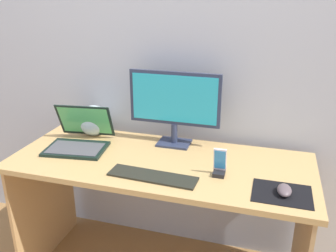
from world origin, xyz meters
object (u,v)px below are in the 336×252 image
(monitor, at_px, (174,104))
(keyboard_external, at_px, (153,176))
(fishbowl, at_px, (94,120))
(phone_in_dock, at_px, (219,166))
(laptop, at_px, (79,139))
(mouse, at_px, (284,190))

(monitor, bearing_deg, keyboard_external, -88.99)
(fishbowl, xyz_separation_m, phone_in_dock, (0.80, -0.30, -0.04))
(fishbowl, bearing_deg, laptop, -87.84)
(laptop, xyz_separation_m, mouse, (1.09, -0.20, -0.02))
(mouse, relative_size, phone_in_dock, 0.72)
(monitor, xyz_separation_m, keyboard_external, (0.01, -0.40, -0.23))
(laptop, height_order, mouse, laptop)
(keyboard_external, xyz_separation_m, mouse, (0.59, 0.02, 0.02))
(monitor, height_order, fishbowl, monitor)
(fishbowl, xyz_separation_m, keyboard_external, (0.51, -0.41, -0.08))
(mouse, bearing_deg, laptop, 167.53)
(keyboard_external, bearing_deg, phone_in_dock, 23.15)
(keyboard_external, bearing_deg, mouse, 4.47)
(keyboard_external, height_order, phone_in_dock, phone_in_dock)
(keyboard_external, relative_size, phone_in_dock, 3.04)
(laptop, relative_size, mouse, 3.57)
(laptop, relative_size, phone_in_dock, 2.58)
(monitor, relative_size, mouse, 5.06)
(monitor, relative_size, laptop, 1.42)
(fishbowl, xyz_separation_m, mouse, (1.10, -0.39, -0.07))
(keyboard_external, distance_m, phone_in_dock, 0.32)
(laptop, distance_m, fishbowl, 0.20)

